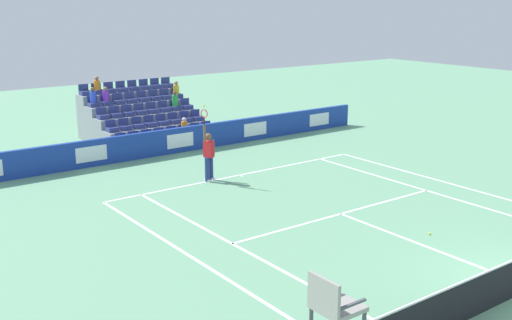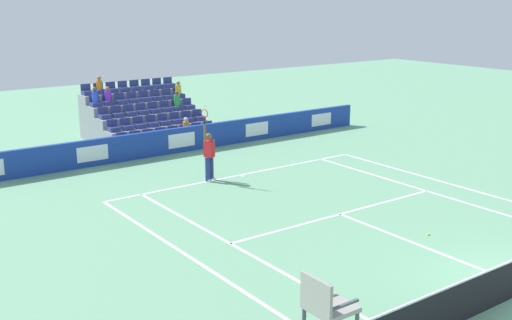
{
  "view_description": "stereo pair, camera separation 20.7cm",
  "coord_description": "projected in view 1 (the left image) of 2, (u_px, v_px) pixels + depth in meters",
  "views": [
    {
      "loc": [
        13.21,
        6.94,
        6.57
      ],
      "look_at": [
        0.66,
        -9.96,
        1.1
      ],
      "focal_mm": 44.23,
      "sensor_mm": 36.0,
      "label": 1
    },
    {
      "loc": [
        13.04,
        7.07,
        6.57
      ],
      "look_at": [
        0.66,
        -9.96,
        1.1
      ],
      "focal_mm": 44.23,
      "sensor_mm": 36.0,
      "label": 2
    }
  ],
  "objects": [
    {
      "name": "line_singles_sideline_left",
      "position": [
        242.0,
        249.0,
        16.92
      ],
      "size": [
        0.1,
        11.89,
        0.01
      ],
      "primitive_type": "cube",
      "color": "white",
      "rests_on": "ground"
    },
    {
      "name": "sponsor_barrier",
      "position": [
        179.0,
        140.0,
        27.31
      ],
      "size": [
        20.19,
        0.22,
        1.08
      ],
      "color": "#193899",
      "rests_on": "ground"
    },
    {
      "name": "line_singles_sideline_right",
      "position": [
        437.0,
        194.0,
        21.67
      ],
      "size": [
        0.1,
        11.89,
        0.01
      ],
      "primitive_type": "cube",
      "color": "white",
      "rests_on": "ground"
    },
    {
      "name": "line_centre_mark",
      "position": [
        241.0,
        176.0,
        23.83
      ],
      "size": [
        0.1,
        0.2,
        0.01
      ],
      "primitive_type": "cube",
      "color": "white",
      "rests_on": "ground"
    },
    {
      "name": "line_service",
      "position": [
        341.0,
        214.0,
        19.64
      ],
      "size": [
        8.23,
        0.1,
        0.01
      ],
      "primitive_type": "cube",
      "color": "white",
      "rests_on": "ground"
    },
    {
      "name": "loose_tennis_ball",
      "position": [
        429.0,
        234.0,
        17.92
      ],
      "size": [
        0.07,
        0.07,
        0.07
      ],
      "primitive_type": "sphere",
      "color": "#D1E533",
      "rests_on": "ground"
    },
    {
      "name": "tennis_player",
      "position": [
        209.0,
        155.0,
        22.94
      ],
      "size": [
        0.54,
        0.43,
        2.85
      ],
      "color": "navy",
      "rests_on": "ground"
    },
    {
      "name": "line_baseline",
      "position": [
        240.0,
        175.0,
        23.91
      ],
      "size": [
        10.97,
        0.1,
        0.01
      ],
      "primitive_type": "cube",
      "color": "white",
      "rests_on": "ground"
    },
    {
      "name": "line_doubles_sideline_left",
      "position": [
        198.0,
        261.0,
        16.13
      ],
      "size": [
        0.1,
        11.89,
        0.01
      ],
      "primitive_type": "cube",
      "color": "white",
      "rests_on": "ground"
    },
    {
      "name": "stadium_stand",
      "position": [
        141.0,
        121.0,
        30.02
      ],
      "size": [
        4.96,
        4.75,
        2.94
      ],
      "color": "gray",
      "rests_on": "ground"
    },
    {
      "name": "line_centre_service",
      "position": [
        423.0,
        245.0,
        17.16
      ],
      "size": [
        0.1,
        6.4,
        0.01
      ],
      "primitive_type": "cube",
      "color": "white",
      "rests_on": "ground"
    },
    {
      "name": "line_doubles_sideline_right",
      "position": [
        461.0,
        187.0,
        22.46
      ],
      "size": [
        0.1,
        11.89,
        0.01
      ],
      "primitive_type": "cube",
      "color": "white",
      "rests_on": "ground"
    }
  ]
}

